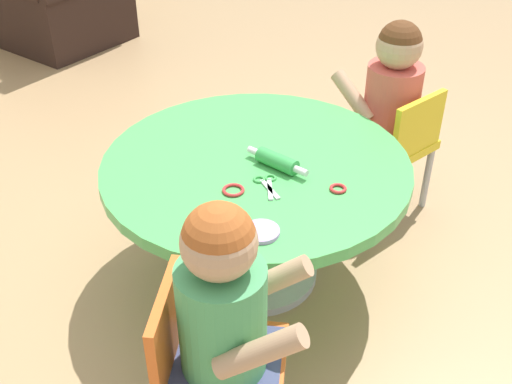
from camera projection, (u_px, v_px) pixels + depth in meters
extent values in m
plane|color=tan|center=(256.00, 273.00, 2.26)|extent=(10.00, 10.00, 0.00)
cylinder|color=silver|center=(256.00, 270.00, 2.25)|extent=(0.44, 0.44, 0.03)
cylinder|color=silver|center=(256.00, 225.00, 2.13)|extent=(0.12, 0.12, 0.44)
cylinder|color=#4CB259|center=(256.00, 166.00, 2.00)|extent=(1.00, 1.00, 0.04)
cylinder|color=#B7B7BC|center=(280.00, 372.00, 1.72)|extent=(0.03, 0.03, 0.28)
cylinder|color=#B7B7BC|center=(188.00, 363.00, 1.74)|extent=(0.03, 0.03, 0.28)
cube|color=orange|center=(224.00, 367.00, 1.54)|extent=(0.39, 0.39, 0.04)
cube|color=orange|center=(167.00, 327.00, 1.48)|extent=(0.26, 0.12, 0.22)
cube|color=#3F4772|center=(224.00, 367.00, 1.53)|extent=(0.34, 0.35, 0.04)
cylinder|color=#4CA566|center=(222.00, 318.00, 1.44)|extent=(0.21, 0.21, 0.30)
sphere|color=tan|center=(219.00, 243.00, 1.31)|extent=(0.17, 0.17, 0.17)
sphere|color=#B25926|center=(219.00, 238.00, 1.30)|extent=(0.16, 0.16, 0.16)
cylinder|color=tan|center=(260.00, 352.00, 1.32)|extent=(0.13, 0.22, 0.17)
cylinder|color=tan|center=(270.00, 282.00, 1.50)|extent=(0.13, 0.22, 0.17)
cylinder|color=#B7B7BC|center=(378.00, 153.00, 2.69)|extent=(0.03, 0.03, 0.28)
cylinder|color=#B7B7BC|center=(337.00, 174.00, 2.55)|extent=(0.03, 0.03, 0.28)
cylinder|color=#B7B7BC|center=(427.00, 177.00, 2.53)|extent=(0.03, 0.03, 0.28)
cylinder|color=#B7B7BC|center=(386.00, 201.00, 2.39)|extent=(0.03, 0.03, 0.28)
cube|color=yellow|center=(386.00, 142.00, 2.45)|extent=(0.39, 0.39, 0.04)
cube|color=yellow|center=(419.00, 126.00, 2.30)|extent=(0.26, 0.13, 0.22)
cube|color=#3F4772|center=(386.00, 142.00, 2.45)|extent=(0.35, 0.36, 0.04)
cylinder|color=#D8594C|center=(392.00, 103.00, 2.36)|extent=(0.21, 0.21, 0.30)
sphere|color=tan|center=(399.00, 46.00, 2.23)|extent=(0.17, 0.17, 0.17)
sphere|color=#593319|center=(400.00, 43.00, 2.22)|extent=(0.16, 0.16, 0.16)
cylinder|color=tan|center=(390.00, 81.00, 2.46)|extent=(0.13, 0.22, 0.17)
cylinder|color=tan|center=(353.00, 97.00, 2.35)|extent=(0.13, 0.22, 0.17)
cube|color=black|center=(60.00, 11.00, 4.06)|extent=(0.80, 0.80, 0.40)
cylinder|color=green|center=(277.00, 161.00, 1.94)|extent=(0.08, 0.15, 0.05)
cylinder|color=white|center=(254.00, 151.00, 1.99)|extent=(0.03, 0.05, 0.02)
cylinder|color=white|center=(301.00, 171.00, 1.89)|extent=(0.03, 0.05, 0.02)
cube|color=silver|center=(270.00, 189.00, 1.85)|extent=(0.08, 0.10, 0.01)
cube|color=silver|center=(270.00, 189.00, 1.85)|extent=(0.10, 0.07, 0.01)
torus|color=green|center=(259.00, 179.00, 1.89)|extent=(0.05, 0.05, 0.01)
torus|color=green|center=(270.00, 178.00, 1.90)|extent=(0.05, 0.05, 0.01)
cylinder|color=#CC99E5|center=(261.00, 232.00, 1.68)|extent=(0.10, 0.10, 0.01)
torus|color=red|center=(233.00, 190.00, 1.84)|extent=(0.07, 0.07, 0.01)
torus|color=red|center=(338.00, 188.00, 1.85)|extent=(0.05, 0.05, 0.01)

